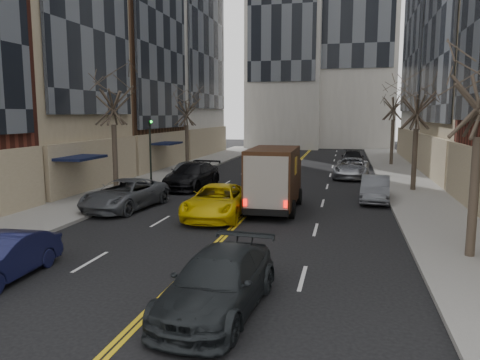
% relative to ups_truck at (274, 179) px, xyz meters
% --- Properties ---
extents(sidewalk_left, '(4.00, 66.00, 0.15)m').
position_rel_ups_truck_xyz_m(sidewalk_left, '(-10.20, 9.55, -1.53)').
color(sidewalk_left, slate).
rests_on(sidewalk_left, ground).
extents(sidewalk_right, '(4.00, 66.00, 0.15)m').
position_rel_ups_truck_xyz_m(sidewalk_right, '(7.80, 9.55, -1.53)').
color(sidewalk_right, slate).
rests_on(sidewalk_right, ground).
extents(tree_lf_mid, '(3.20, 3.20, 8.91)m').
position_rel_ups_truck_xyz_m(tree_lf_mid, '(-10.00, 2.55, 4.99)').
color(tree_lf_mid, '#382D23').
rests_on(tree_lf_mid, sidewalk_left).
extents(tree_lf_far, '(3.20, 3.20, 8.12)m').
position_rel_ups_truck_xyz_m(tree_lf_far, '(-10.00, 15.55, 4.42)').
color(tree_lf_far, '#382D23').
rests_on(tree_lf_far, sidewalk_left).
extents(tree_rt_mid, '(3.20, 3.20, 8.32)m').
position_rel_ups_truck_xyz_m(tree_rt_mid, '(7.60, 7.55, 4.56)').
color(tree_rt_mid, '#382D23').
rests_on(tree_rt_mid, sidewalk_right).
extents(tree_rt_far, '(3.20, 3.20, 9.11)m').
position_rel_ups_truck_xyz_m(tree_rt_far, '(7.60, 22.55, 5.13)').
color(tree_rt_far, '#382D23').
rests_on(tree_rt_far, sidewalk_right).
extents(traffic_signal, '(0.29, 0.26, 4.70)m').
position_rel_ups_truck_xyz_m(traffic_signal, '(-8.59, 4.54, 1.21)').
color(traffic_signal, black).
rests_on(traffic_signal, sidewalk_left).
extents(ups_truck, '(2.44, 5.85, 3.19)m').
position_rel_ups_truck_xyz_m(ups_truck, '(0.00, 0.00, 0.00)').
color(ups_truck, black).
rests_on(ups_truck, ground).
extents(observer_sedan, '(2.44, 5.18, 1.46)m').
position_rel_ups_truck_xyz_m(observer_sedan, '(0.46, -12.25, -0.88)').
color(observer_sedan, black).
rests_on(observer_sedan, ground).
extents(taxi, '(2.68, 5.53, 1.52)m').
position_rel_ups_truck_xyz_m(taxi, '(-2.40, -2.04, -0.85)').
color(taxi, '#DBB909').
rests_on(taxi, ground).
extents(pedestrian, '(0.47, 0.66, 1.70)m').
position_rel_ups_truck_xyz_m(pedestrian, '(-1.19, -0.59, -0.76)').
color(pedestrian, black).
rests_on(pedestrian, ground).
extents(parked_lf_b, '(1.56, 4.09, 1.33)m').
position_rel_ups_truck_xyz_m(parked_lf_b, '(-6.30, -11.52, -0.94)').
color(parked_lf_b, black).
rests_on(parked_lf_b, ground).
extents(parked_lf_c, '(3.14, 5.73, 1.52)m').
position_rel_ups_truck_xyz_m(parked_lf_c, '(-7.50, -1.30, -0.85)').
color(parked_lf_c, '#4A4D51').
rests_on(parked_lf_c, ground).
extents(parked_lf_d, '(2.72, 5.82, 1.64)m').
position_rel_ups_truck_xyz_m(parked_lf_d, '(-6.30, 5.91, -0.79)').
color(parked_lf_d, black).
rests_on(parked_lf_d, ground).
extents(parked_lf_e, '(2.00, 4.85, 1.64)m').
position_rel_ups_truck_xyz_m(parked_lf_e, '(-7.18, 7.47, -0.78)').
color(parked_lf_e, '#93969A').
rests_on(parked_lf_e, ground).
extents(parked_rt_a, '(1.81, 4.42, 1.43)m').
position_rel_ups_truck_xyz_m(parked_rt_a, '(5.10, 3.70, -0.89)').
color(parked_rt_a, '#51545A').
rests_on(parked_rt_a, ground).
extents(parked_rt_b, '(2.88, 5.60, 1.51)m').
position_rel_ups_truck_xyz_m(parked_rt_b, '(3.90, 13.27, -0.85)').
color(parked_rt_b, '#B0B3B8').
rests_on(parked_rt_b, ground).
extents(parked_rt_c, '(2.11, 5.00, 1.44)m').
position_rel_ups_truck_xyz_m(parked_rt_c, '(4.07, 21.54, -0.89)').
color(parked_rt_c, black).
rests_on(parked_rt_c, ground).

